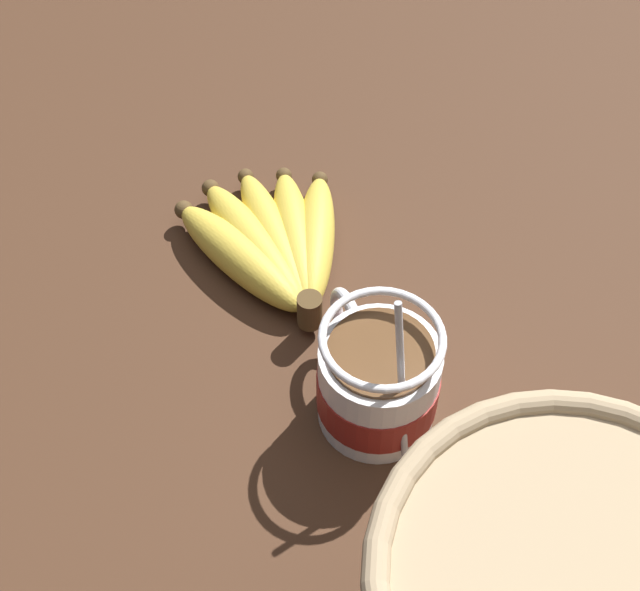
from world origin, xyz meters
TOP-DOWN VIEW (x-y plane):
  - table at (0.00, 0.00)cm, footprint 131.54×131.54cm
  - coffee_mug at (-3.90, 3.18)cm, footprint 13.02×8.87cm
  - banana_bunch at (13.38, 4.67)cm, footprint 18.77×15.63cm

SIDE VIEW (x-z plane):
  - table at x=0.00cm, z-range 0.00..2.72cm
  - banana_bunch at x=13.38cm, z-range 2.37..6.48cm
  - coffee_mug at x=-3.90cm, z-range -0.77..14.55cm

